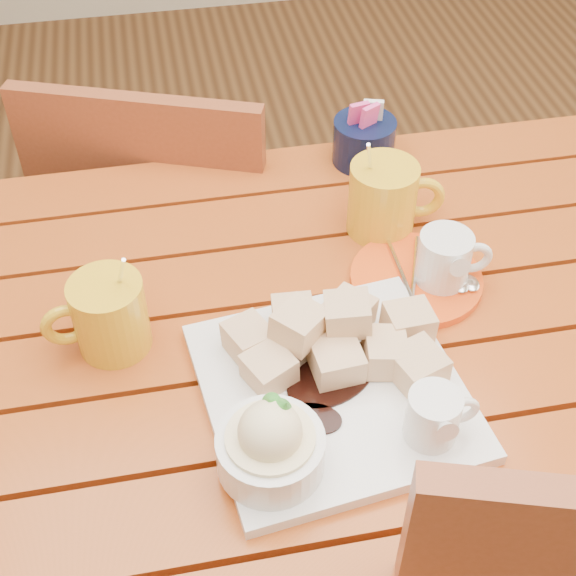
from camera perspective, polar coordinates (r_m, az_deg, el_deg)
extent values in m
cube|color=#8F3F12|center=(0.89, 3.63, -14.65)|extent=(1.20, 0.11, 0.03)
cube|color=#8F3F12|center=(0.95, 2.00, -8.81)|extent=(1.20, 0.11, 0.03)
cube|color=#8F3F12|center=(1.02, 0.63, -3.73)|extent=(1.20, 0.11, 0.03)
cube|color=#8F3F12|center=(1.10, -0.54, 0.67)|extent=(1.20, 0.11, 0.03)
cube|color=#8F3F12|center=(1.18, -1.56, 4.47)|extent=(1.20, 0.11, 0.03)
cube|color=#8F3F12|center=(1.27, -2.44, 7.74)|extent=(1.20, 0.11, 0.03)
cube|color=#8F3F12|center=(1.31, -2.49, 6.27)|extent=(1.12, 0.04, 0.08)
cylinder|color=#8F3F12|center=(1.67, 16.90, -0.61)|extent=(0.06, 0.06, 0.72)
cube|color=white|center=(0.94, 3.20, -7.31)|extent=(0.32, 0.32, 0.02)
cube|color=#D98742|center=(0.92, -1.36, -5.75)|extent=(0.07, 0.07, 0.04)
cube|color=#D98742|center=(0.97, 0.38, -2.15)|extent=(0.06, 0.06, 0.04)
cube|color=#D98742|center=(0.93, 4.26, -1.87)|extent=(0.06, 0.06, 0.04)
cube|color=#D98742|center=(0.94, 6.91, -4.57)|extent=(0.06, 0.06, 0.04)
cube|color=#D98742|center=(0.93, 3.46, -5.17)|extent=(0.06, 0.06, 0.04)
cube|color=#D98742|center=(0.98, 8.55, -2.46)|extent=(0.06, 0.06, 0.04)
cube|color=#D98742|center=(0.98, 4.30, -1.86)|extent=(0.07, 0.07, 0.04)
cube|color=#D98742|center=(0.93, 9.19, -5.54)|extent=(0.07, 0.07, 0.04)
cube|color=#D98742|center=(0.95, -2.77, -3.74)|extent=(0.07, 0.07, 0.04)
cube|color=#D98742|center=(0.92, 0.77, -2.66)|extent=(0.07, 0.07, 0.04)
cylinder|color=white|center=(0.85, -1.25, -11.53)|extent=(0.11, 0.11, 0.05)
cylinder|color=#FFEEBB|center=(0.84, -1.26, -11.05)|extent=(0.09, 0.09, 0.03)
sphere|color=#FFEEBB|center=(0.82, -1.29, -10.20)|extent=(0.07, 0.07, 0.07)
cone|color=green|center=(0.81, -0.32, -8.41)|extent=(0.04, 0.04, 0.03)
cone|color=green|center=(0.81, -1.26, -8.04)|extent=(0.03, 0.03, 0.03)
cylinder|color=white|center=(0.88, 10.24, -8.96)|extent=(0.06, 0.06, 0.06)
cylinder|color=black|center=(0.86, 10.46, -7.89)|extent=(0.05, 0.05, 0.01)
cone|color=white|center=(0.85, 11.05, -9.59)|extent=(0.02, 0.02, 0.03)
torus|color=white|center=(0.89, 12.30, -8.49)|extent=(0.04, 0.01, 0.04)
cylinder|color=gold|center=(0.98, -12.53, -1.90)|extent=(0.09, 0.09, 0.10)
cylinder|color=black|center=(0.95, -12.91, -0.17)|extent=(0.08, 0.08, 0.01)
torus|color=gold|center=(0.98, -15.47, -2.56)|extent=(0.06, 0.02, 0.06)
cylinder|color=silver|center=(0.96, -11.99, 0.06)|extent=(0.03, 0.05, 0.13)
cylinder|color=gold|center=(1.13, 6.72, 6.32)|extent=(0.10, 0.10, 0.11)
cylinder|color=black|center=(1.10, 6.91, 8.13)|extent=(0.08, 0.08, 0.01)
torus|color=gold|center=(1.14, 9.48, 6.36)|extent=(0.07, 0.02, 0.07)
cylinder|color=silver|center=(1.11, 5.93, 8.07)|extent=(0.04, 0.06, 0.14)
cylinder|color=white|center=(1.06, 10.98, 1.87)|extent=(0.07, 0.07, 0.08)
cylinder|color=white|center=(1.03, 11.26, 3.37)|extent=(0.06, 0.06, 0.01)
cone|color=white|center=(1.01, 11.83, 1.74)|extent=(0.03, 0.03, 0.03)
torus|color=white|center=(1.07, 13.06, 2.22)|extent=(0.05, 0.01, 0.05)
cylinder|color=black|center=(1.27, 5.42, 10.35)|extent=(0.10, 0.10, 0.07)
cube|color=#F84395|center=(1.24, 5.01, 12.10)|extent=(0.03, 0.02, 0.05)
cube|color=white|center=(1.25, 6.06, 12.29)|extent=(0.03, 0.02, 0.05)
cube|color=#F84395|center=(1.23, 5.78, 11.91)|extent=(0.03, 0.03, 0.05)
cylinder|color=#F34F15|center=(1.08, 9.09, 0.65)|extent=(0.18, 0.18, 0.01)
cylinder|color=silver|center=(1.07, 8.01, 1.24)|extent=(0.01, 0.13, 0.01)
cylinder|color=silver|center=(1.08, 9.00, 1.37)|extent=(0.05, 0.12, 0.01)
ellipsoid|color=silver|center=(1.07, 12.10, 0.25)|extent=(0.02, 0.03, 0.01)
ellipsoid|color=silver|center=(1.07, 12.83, 0.35)|extent=(0.02, 0.03, 0.01)
cube|color=brown|center=(1.65, -7.14, 3.57)|extent=(0.52, 0.52, 0.03)
cylinder|color=brown|center=(1.89, -0.13, 1.46)|extent=(0.03, 0.03, 0.40)
cylinder|color=brown|center=(1.96, -10.16, 2.62)|extent=(0.03, 0.03, 0.40)
cylinder|color=brown|center=(1.66, -2.22, -6.66)|extent=(0.03, 0.03, 0.40)
cylinder|color=brown|center=(1.74, -13.51, -4.96)|extent=(0.03, 0.03, 0.40)
cube|color=brown|center=(1.38, -9.94, 5.71)|extent=(0.39, 0.17, 0.42)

